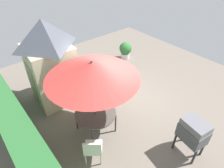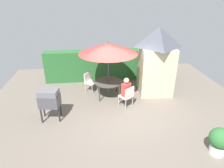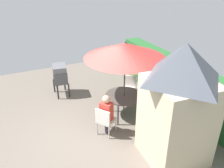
{
  "view_description": "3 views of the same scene",
  "coord_description": "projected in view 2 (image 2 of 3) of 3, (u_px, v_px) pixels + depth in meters",
  "views": [
    {
      "loc": [
        -3.73,
        3.67,
        4.84
      ],
      "look_at": [
        0.06,
        0.52,
        1.14
      ],
      "focal_mm": 30.88,
      "sensor_mm": 36.0,
      "label": 1
    },
    {
      "loc": [
        -1.04,
        -6.27,
        4.24
      ],
      "look_at": [
        -0.26,
        0.53,
        1.05
      ],
      "focal_mm": 30.96,
      "sensor_mm": 36.0,
      "label": 2
    },
    {
      "loc": [
        5.38,
        -1.64,
        4.37
      ],
      "look_at": [
        -0.3,
        1.05,
        1.24
      ],
      "focal_mm": 37.14,
      "sensor_mm": 36.0,
      "label": 3
    }
  ],
  "objects": [
    {
      "name": "person_in_red",
      "position": [
        126.0,
        89.0,
        7.77
      ],
      "size": [
        0.42,
        0.39,
        1.26
      ],
      "color": "#CC3D33",
      "rests_on": "ground"
    },
    {
      "name": "chair_far_side",
      "position": [
        90.0,
        81.0,
        9.15
      ],
      "size": [
        0.65,
        0.65,
        0.9
      ],
      "color": "silver",
      "rests_on": "ground"
    },
    {
      "name": "potted_plant_by_shed",
      "position": [
        220.0,
        140.0,
        5.48
      ],
      "size": [
        0.61,
        0.61,
        0.86
      ],
      "color": "silver",
      "rests_on": "ground"
    },
    {
      "name": "ground_plane",
      "position": [
        120.0,
        114.0,
        7.54
      ],
      "size": [
        11.0,
        11.0,
        0.0
      ],
      "primitive_type": "plane",
      "color": "#6B6056"
    },
    {
      "name": "hedge_backdrop",
      "position": [
        111.0,
        65.0,
        10.36
      ],
      "size": [
        6.84,
        0.63,
        1.6
      ],
      "color": "#28602D",
      "rests_on": "ground"
    },
    {
      "name": "bbq_grill",
      "position": [
        49.0,
        99.0,
        6.89
      ],
      "size": [
        0.77,
        0.61,
        1.2
      ],
      "color": "#47474C",
      "rests_on": "ground"
    },
    {
      "name": "garden_shed",
      "position": [
        156.0,
        61.0,
        8.63
      ],
      "size": [
        1.63,
        1.58,
        3.02
      ],
      "color": "#C6B793",
      "rests_on": "ground"
    },
    {
      "name": "patio_umbrella",
      "position": [
        108.0,
        48.0,
        7.9
      ],
      "size": [
        2.46,
        2.46,
        2.53
      ],
      "color": "#4C4C51",
      "rests_on": "ground"
    },
    {
      "name": "chair_near_shed",
      "position": [
        127.0,
        95.0,
        7.82
      ],
      "size": [
        0.64,
        0.64,
        0.9
      ],
      "color": "silver",
      "rests_on": "ground"
    },
    {
      "name": "patio_table",
      "position": [
        108.0,
        83.0,
        8.56
      ],
      "size": [
        1.23,
        1.23,
        0.74
      ],
      "color": "#47423D",
      "rests_on": "ground"
    }
  ]
}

